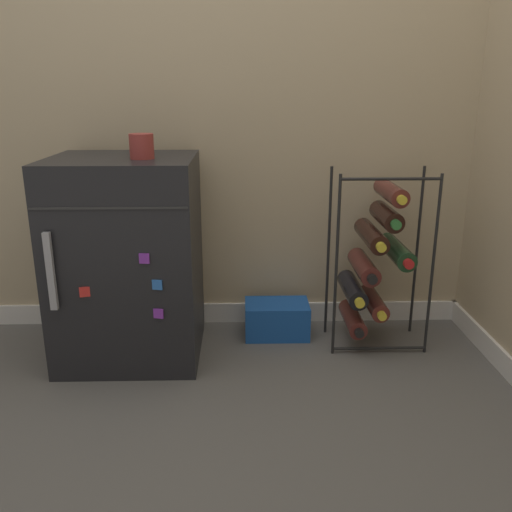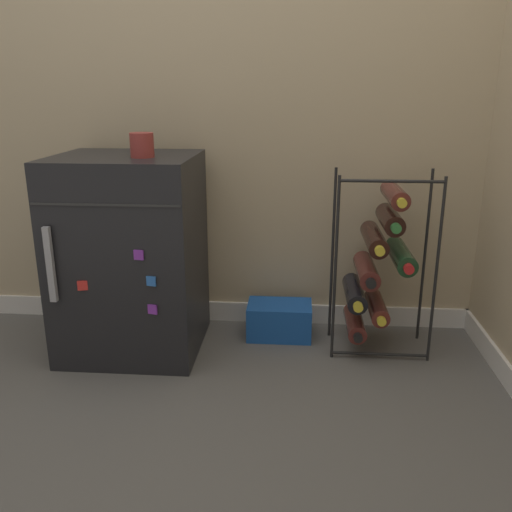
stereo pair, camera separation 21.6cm
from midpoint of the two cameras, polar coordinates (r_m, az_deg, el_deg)
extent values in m
plane|color=#56544F|center=(2.04, -0.09, -13.39)|extent=(14.00, 14.00, 0.00)
cube|color=tan|center=(2.37, 1.16, 22.33)|extent=(7.05, 0.06, 2.50)
cube|color=silver|center=(2.53, 0.95, -5.93)|extent=(7.05, 0.01, 0.09)
cube|color=black|center=(2.20, -10.33, 0.03)|extent=(0.54, 0.49, 0.80)
cube|color=#2D2D2D|center=(1.91, -12.57, 5.24)|extent=(0.53, 0.00, 0.01)
cube|color=#9E9EA3|center=(2.02, -18.04, -0.94)|extent=(0.02, 0.02, 0.28)
cube|color=purple|center=(1.99, -7.79, -5.66)|extent=(0.04, 0.01, 0.04)
cube|color=purple|center=(1.92, -9.14, 0.06)|extent=(0.04, 0.01, 0.04)
cube|color=blue|center=(1.95, -7.88, -2.70)|extent=(0.04, 0.01, 0.04)
cube|color=red|center=(2.02, -14.93, -3.08)|extent=(0.04, 0.02, 0.04)
cylinder|color=black|center=(2.12, 11.26, -1.57)|extent=(0.01, 0.01, 0.74)
cylinder|color=black|center=(2.20, 21.16, -1.75)|extent=(0.01, 0.01, 0.74)
cylinder|color=black|center=(2.31, 10.71, 0.04)|extent=(0.01, 0.01, 0.74)
cylinder|color=black|center=(2.38, 19.84, -0.17)|extent=(0.01, 0.01, 0.74)
cylinder|color=black|center=(2.28, 15.56, -9.98)|extent=(0.38, 0.01, 0.01)
cylinder|color=black|center=(2.07, 17.11, 7.51)|extent=(0.38, 0.01, 0.01)
cylinder|color=#56231E|center=(2.32, 13.01, -6.93)|extent=(0.07, 0.26, 0.07)
cylinder|color=black|center=(2.19, 13.52, -8.43)|extent=(0.04, 0.02, 0.04)
cylinder|color=#56231E|center=(2.30, 15.24, -5.27)|extent=(0.07, 0.26, 0.07)
cylinder|color=gold|center=(2.18, 15.89, -6.68)|extent=(0.03, 0.02, 0.03)
cylinder|color=black|center=(2.27, 13.03, -3.86)|extent=(0.08, 0.28, 0.08)
cylinder|color=gold|center=(2.13, 13.59, -5.30)|extent=(0.04, 0.02, 0.04)
cylinder|color=#56231E|center=(2.24, 14.26, -1.51)|extent=(0.08, 0.28, 0.08)
cylinder|color=black|center=(2.10, 14.93, -2.85)|extent=(0.04, 0.02, 0.04)
cylinder|color=#19381E|center=(2.25, 17.69, -0.02)|extent=(0.08, 0.31, 0.08)
cylinder|color=red|center=(2.10, 18.66, -1.35)|extent=(0.04, 0.02, 0.04)
cylinder|color=black|center=(2.21, 15.08, 1.71)|extent=(0.08, 0.31, 0.08)
cylinder|color=gold|center=(2.05, 15.88, 0.47)|extent=(0.04, 0.02, 0.04)
cylinder|color=black|center=(2.20, 16.69, 3.68)|extent=(0.08, 0.26, 0.08)
cylinder|color=#2D7033|center=(2.07, 17.47, 2.76)|extent=(0.04, 0.02, 0.04)
cylinder|color=#56231E|center=(2.18, 17.19, 6.14)|extent=(0.07, 0.29, 0.07)
cylinder|color=gold|center=(2.03, 18.09, 5.30)|extent=(0.03, 0.02, 0.03)
cube|color=#194C9E|center=(2.38, 5.11, -6.77)|extent=(0.28, 0.18, 0.15)
cylinder|color=maroon|center=(2.04, -8.93, 11.44)|extent=(0.09, 0.09, 0.09)
camera|label=1|loc=(0.11, -87.14, 0.89)|focal=38.00mm
camera|label=2|loc=(0.11, 92.86, -0.89)|focal=38.00mm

